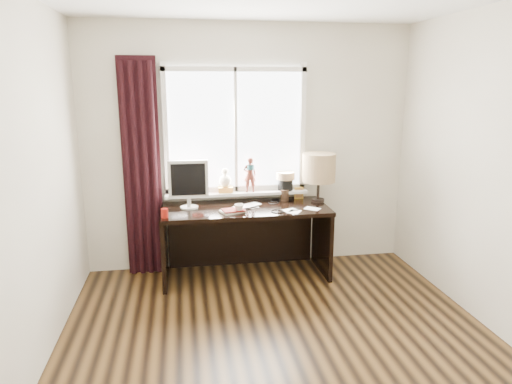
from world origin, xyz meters
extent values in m
cube|color=brown|center=(0.00, 0.00, 0.00)|extent=(3.50, 4.00, 0.00)
cube|color=beige|center=(0.00, 2.00, 1.30)|extent=(3.50, 0.00, 2.60)
cube|color=beige|center=(-1.75, 0.00, 1.30)|extent=(0.00, 4.00, 2.60)
imported|color=silver|center=(-0.08, 1.63, 0.76)|extent=(0.35, 0.32, 0.02)
imported|color=white|center=(-0.19, 1.44, 0.80)|extent=(0.12, 0.12, 0.09)
cylinder|color=maroon|center=(-0.90, 1.39, 0.79)|extent=(0.07, 0.07, 0.09)
cube|color=white|center=(-0.15, 1.99, 1.50)|extent=(1.40, 0.02, 1.30)
cube|color=silver|center=(-0.15, 1.96, 0.88)|extent=(1.50, 0.05, 0.05)
cube|color=silver|center=(-0.15, 1.96, 2.12)|extent=(1.50, 0.05, 0.05)
cube|color=silver|center=(-0.88, 1.96, 1.50)|extent=(0.05, 0.05, 1.40)
cube|color=silver|center=(0.57, 1.96, 1.50)|extent=(0.05, 0.05, 1.40)
cube|color=silver|center=(-0.15, 1.96, 1.50)|extent=(0.03, 0.05, 1.30)
cube|color=silver|center=(-0.15, 1.91, 0.83)|extent=(1.52, 0.18, 0.03)
cylinder|color=maroon|center=(-0.58, 1.88, 0.98)|extent=(0.14, 0.14, 0.26)
cube|color=gold|center=(-0.27, 1.91, 0.88)|extent=(0.15, 0.12, 0.06)
sphere|color=beige|center=(-0.27, 1.91, 0.97)|extent=(0.13, 0.13, 0.13)
sphere|color=beige|center=(-0.27, 1.91, 1.07)|extent=(0.07, 0.07, 0.07)
imported|color=#5C251B|center=(-0.01, 1.89, 1.04)|extent=(0.14, 0.09, 0.38)
cylinder|color=#1E4C51|center=(-0.01, 1.88, 1.12)|extent=(0.08, 0.08, 0.05)
cylinder|color=black|center=(0.38, 1.90, 0.91)|extent=(0.16, 0.16, 0.12)
cylinder|color=#8C6B4C|center=(0.38, 1.90, 1.01)|extent=(0.20, 0.20, 0.08)
cube|color=black|center=(-1.13, 1.92, 1.12)|extent=(0.38, 0.05, 2.25)
cylinder|color=black|center=(-1.27, 1.89, 1.10)|extent=(0.06, 0.06, 2.20)
cylinder|color=black|center=(-1.18, 1.89, 1.10)|extent=(0.06, 0.06, 2.20)
cylinder|color=black|center=(-1.09, 1.89, 1.10)|extent=(0.06, 0.06, 2.20)
cylinder|color=black|center=(-1.00, 1.89, 1.10)|extent=(0.06, 0.06, 2.20)
cube|color=black|center=(-0.10, 1.63, 0.73)|extent=(1.70, 0.70, 0.04)
cube|color=black|center=(-0.93, 1.63, 0.35)|extent=(0.04, 0.64, 0.71)
cube|color=black|center=(0.73, 1.63, 0.35)|extent=(0.04, 0.64, 0.71)
cube|color=black|center=(-0.10, 1.97, 0.35)|extent=(1.60, 0.03, 0.71)
cylinder|color=beige|center=(-0.67, 1.70, 0.76)|extent=(0.18, 0.18, 0.01)
cylinder|color=beige|center=(-0.67, 1.70, 0.81)|extent=(0.04, 0.04, 0.10)
cube|color=beige|center=(-0.67, 1.70, 1.05)|extent=(0.40, 0.04, 0.38)
cube|color=black|center=(-0.67, 1.67, 1.05)|extent=(0.34, 0.01, 0.32)
cube|color=beige|center=(-0.25, 1.47, 0.76)|extent=(0.26, 0.23, 0.02)
cube|color=#540F0C|center=(-0.24, 1.46, 0.78)|extent=(0.23, 0.19, 0.01)
cylinder|color=black|center=(0.36, 1.84, 0.81)|extent=(0.09, 0.09, 0.12)
cylinder|color=black|center=(0.35, 1.85, 0.86)|extent=(0.01, 0.01, 0.22)
cylinder|color=black|center=(0.37, 1.83, 0.84)|extent=(0.01, 0.01, 0.19)
cylinder|color=black|center=(0.36, 1.85, 0.88)|extent=(0.01, 0.01, 0.25)
cylinder|color=black|center=(0.38, 1.85, 0.83)|extent=(0.01, 0.01, 0.17)
cube|color=gold|center=(0.53, 1.89, 0.81)|extent=(0.10, 0.02, 0.13)
cube|color=#996633|center=(0.53, 1.88, 0.81)|extent=(0.08, 0.01, 0.10)
cylinder|color=black|center=(0.70, 1.73, 0.77)|extent=(0.14, 0.14, 0.03)
cylinder|color=black|center=(0.70, 1.73, 0.89)|extent=(0.03, 0.03, 0.22)
cylinder|color=tan|center=(0.70, 1.73, 1.12)|extent=(0.35, 0.35, 0.30)
cube|color=white|center=(0.33, 1.44, 0.75)|extent=(0.18, 0.16, 0.00)
cube|color=white|center=(0.56, 1.46, 0.75)|extent=(0.19, 0.18, 0.00)
cube|color=white|center=(0.36, 1.38, 0.75)|extent=(0.17, 0.19, 0.00)
torus|color=black|center=(0.19, 1.42, 0.75)|extent=(0.17, 0.17, 0.01)
torus|color=black|center=(0.22, 1.74, 0.75)|extent=(0.15, 0.15, 0.01)
torus|color=black|center=(0.26, 1.85, 0.75)|extent=(0.14, 0.14, 0.01)
camera|label=1|loc=(-0.72, -2.82, 2.00)|focal=32.00mm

